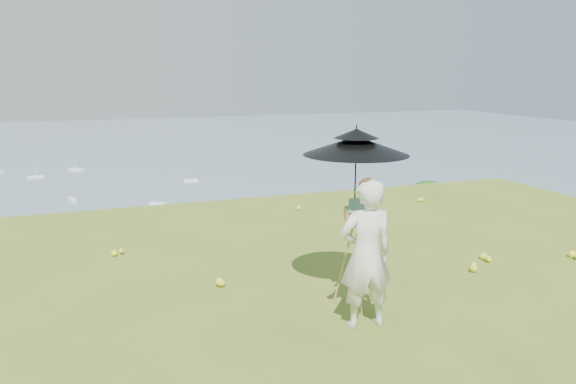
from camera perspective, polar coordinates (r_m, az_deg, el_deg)
name	(u,v)px	position (r m, az deg, el deg)	size (l,w,h in m)	color
ground	(441,296)	(8.34, 15.24, -10.14)	(14.00, 14.00, 0.00)	#547321
shoreline_tier	(130,337)	(90.26, -15.80, -14.02)	(170.00, 28.00, 8.00)	#665C52
bay_water	(95,162)	(249.05, -19.01, 2.91)	(700.00, 700.00, 0.00)	slate
slope_trees	(159,312)	(45.26, -13.01, -11.77)	(110.00, 50.00, 6.00)	#194916
harbor_town	(127,297)	(87.64, -16.04, -10.20)	(110.00, 22.00, 5.00)	beige
moored_boats	(57,204)	(171.40, -22.43, -1.18)	(140.00, 140.00, 0.70)	white
wildflowers	(431,286)	(8.50, 14.28, -9.21)	(10.00, 10.50, 0.12)	yellow
painter	(366,254)	(6.89, 7.93, -6.31)	(0.68, 0.45, 1.87)	white
field_easel	(354,253)	(7.51, 6.75, -6.14)	(0.57, 0.57, 1.51)	olive
sun_umbrella	(355,171)	(7.27, 6.87, 2.09)	(1.36, 1.36, 1.20)	black
painter_cap	(368,183)	(6.67, 8.15, 0.89)	(0.22, 0.26, 0.10)	#DB787C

